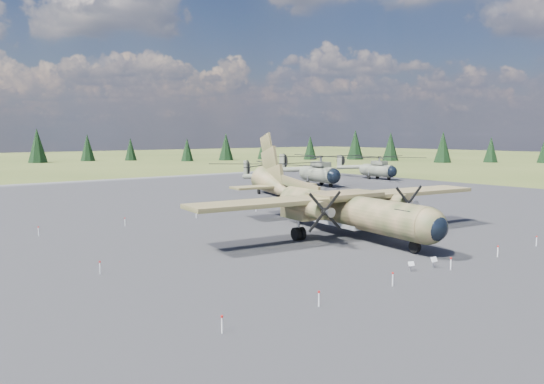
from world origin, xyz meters
TOP-DOWN VIEW (x-y plane):
  - ground at (0.00, 0.00)m, footprint 500.00×500.00m
  - apron at (0.00, 10.00)m, footprint 120.00×120.00m
  - transport_plane at (5.34, 0.27)m, footprint 29.44×26.58m
  - helicopter_near at (20.06, 28.66)m, footprint 22.98×23.51m
  - helicopter_mid at (34.85, 33.63)m, footprint 23.44×25.68m
  - helicopter_far at (53.38, 36.28)m, footprint 18.50×21.59m
  - info_placard_left at (-0.35, -12.08)m, footprint 0.46×0.30m
  - info_placard_right at (1.57, -12.49)m, footprint 0.50×0.25m
  - barrier_fence at (-0.46, -0.08)m, footprint 33.12×29.62m
  - treeline at (-0.07, 0.12)m, footprint 300.13×298.95m

SIDE VIEW (x-z plane):
  - ground at x=0.00m, z-range 0.00..0.00m
  - apron at x=0.00m, z-range -0.02..0.02m
  - info_placard_left at x=-0.35m, z-range 0.11..0.79m
  - barrier_fence at x=-0.46m, z-range 0.08..0.93m
  - info_placard_right at x=1.57m, z-range 0.13..0.90m
  - transport_plane at x=5.34m, z-range -2.06..7.63m
  - helicopter_far at x=53.38m, z-range 0.96..5.58m
  - helicopter_near at x=20.06m, z-range 0.99..5.70m
  - helicopter_mid at x=34.85m, z-range 1.11..6.39m
  - treeline at x=-0.07m, z-range -0.74..10.20m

